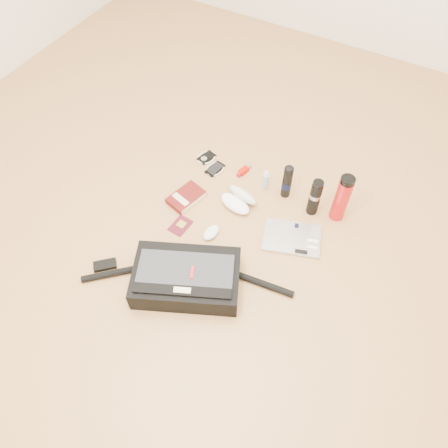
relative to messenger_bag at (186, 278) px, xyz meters
The scene contains 14 objects.
ground 0.28m from the messenger_bag, 78.85° to the left, with size 4.00×4.00×0.00m, color #AE7D48.
messenger_bag is the anchor object (origin of this frame).
laptop 0.58m from the messenger_bag, 55.42° to the left, with size 0.33×0.28×0.03m.
book 0.52m from the messenger_bag, 122.13° to the left, with size 0.17×0.22×0.04m.
passport 0.35m from the messenger_bag, 127.37° to the left, with size 0.09×0.12×0.01m.
mouse 0.31m from the messenger_bag, 97.99° to the left, with size 0.07×0.11×0.03m.
sunglasses_case 0.55m from the messenger_bag, 91.50° to the left, with size 0.22×0.19×0.11m.
ipod 0.83m from the messenger_bag, 114.01° to the left, with size 0.11×0.12×0.01m.
phone 0.75m from the messenger_bag, 109.53° to the left, with size 0.11×0.13×0.01m.
inhaler 0.77m from the messenger_bag, 97.14° to the left, with size 0.05×0.11×0.03m.
spray_bottle 0.72m from the messenger_bag, 85.33° to the left, with size 0.04×0.04×0.13m.
aerosol_can 0.75m from the messenger_bag, 76.48° to the left, with size 0.07×0.07×0.22m.
thermos_black 0.77m from the messenger_bag, 63.48° to the left, with size 0.08×0.08×0.23m.
thermos_red 0.87m from the messenger_bag, 57.08° to the left, with size 0.10×0.10×0.29m.
Camera 1 is at (0.58, -1.04, 1.82)m, focal length 35.00 mm.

